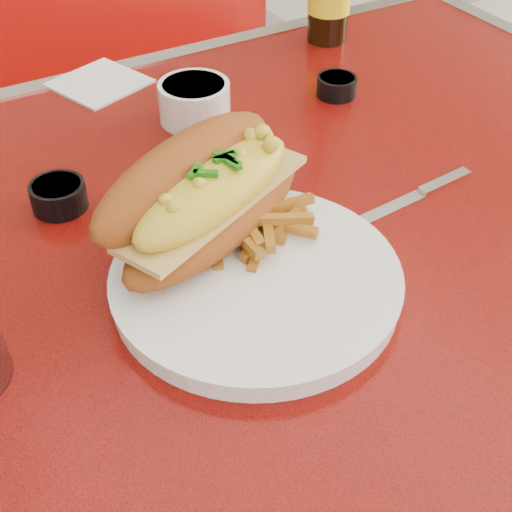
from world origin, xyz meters
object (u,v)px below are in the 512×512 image
booth_bench_far (67,202)px  mac_hoagie (204,194)px  fork (301,264)px  gravy_ramekin (194,101)px  diner_table (244,331)px  dinner_plate (256,281)px  sauce_cup_left (58,195)px  sauce_cup_right (337,85)px  knife (415,196)px

booth_bench_far → mac_hoagie: bearing=-93.4°
fork → gravy_ramekin: (0.05, 0.32, 0.01)m
diner_table → booth_bench_far: 0.87m
mac_hoagie → gravy_ramekin: size_ratio=2.39×
dinner_plate → sauce_cup_left: 0.24m
booth_bench_far → sauce_cup_right: booth_bench_far is taller
sauce_cup_left → gravy_ramekin: bearing=24.7°
dinner_plate → sauce_cup_left: size_ratio=4.87×
diner_table → fork: (0.00, -0.10, 0.18)m
knife → diner_table: bearing=158.0°
diner_table → booth_bench_far: bearing=90.0°
dinner_plate → fork: (0.04, -0.01, 0.01)m
dinner_plate → knife: 0.22m
mac_hoagie → knife: bearing=-33.4°
fork → booth_bench_far: bearing=-30.6°
mac_hoagie → sauce_cup_left: mac_hoagie is taller
sauce_cup_left → sauce_cup_right: bearing=8.6°
fork → mac_hoagie: bearing=1.3°
dinner_plate → gravy_ramekin: gravy_ramekin is taller
fork → knife: (0.18, 0.05, -0.02)m
gravy_ramekin → sauce_cup_left: size_ratio=1.65×
booth_bench_far → sauce_cup_right: 0.84m
mac_hoagie → gravy_ramekin: (0.10, 0.23, -0.04)m
mac_hoagie → sauce_cup_left: (-0.10, 0.14, -0.05)m
booth_bench_far → sauce_cup_left: bearing=-102.5°
booth_bench_far → dinner_plate: bearing=-92.4°
dinner_plate → gravy_ramekin: bearing=73.6°
sauce_cup_left → knife: 0.38m
gravy_ramekin → knife: gravy_ramekin is taller
diner_table → booth_bench_far: booth_bench_far is taller
dinner_plate → gravy_ramekin: 0.32m
mac_hoagie → sauce_cup_right: size_ratio=4.43×
mac_hoagie → knife: mac_hoagie is taller
gravy_ramekin → sauce_cup_left: 0.23m
sauce_cup_right → mac_hoagie: bearing=-146.0°
fork → knife: fork is taller
diner_table → knife: 0.25m
diner_table → knife: (0.18, -0.06, 0.16)m
booth_bench_far → sauce_cup_right: (0.24, -0.63, 0.50)m
diner_table → mac_hoagie: size_ratio=4.61×
diner_table → sauce_cup_right: size_ratio=20.41×
mac_hoagie → sauce_cup_right: (0.29, 0.20, -0.05)m
dinner_plate → fork: bearing=-11.8°
mac_hoagie → sauce_cup_left: 0.18m
diner_table → sauce_cup_right: bearing=36.4°
mac_hoagie → fork: size_ratio=2.10×
fork → knife: 0.18m
sauce_cup_right → gravy_ramekin: bearing=169.5°
fork → gravy_ramekin: gravy_ramekin is taller
fork → knife: size_ratio=0.65×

